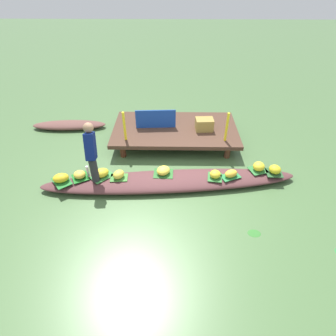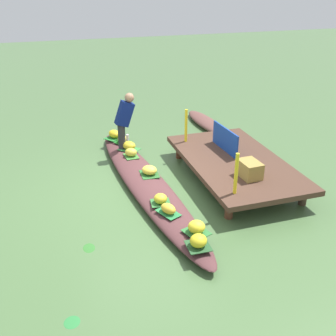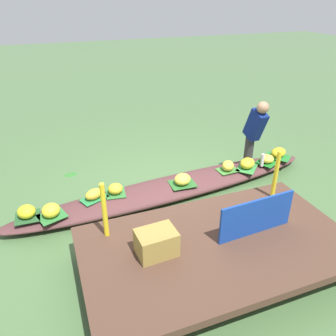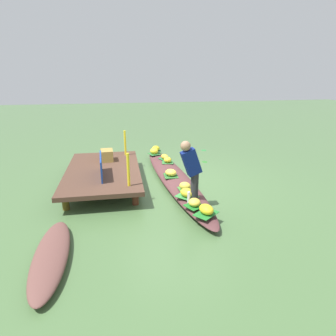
{
  "view_description": "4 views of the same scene",
  "coord_description": "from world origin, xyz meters",
  "px_view_note": "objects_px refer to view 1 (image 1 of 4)",
  "views": [
    {
      "loc": [
        0.04,
        -4.44,
        3.92
      ],
      "look_at": [
        -0.04,
        0.22,
        0.3
      ],
      "focal_mm": 29.12,
      "sensor_mm": 36.0,
      "label": 1
    },
    {
      "loc": [
        6.51,
        -1.62,
        3.7
      ],
      "look_at": [
        -0.0,
        0.44,
        0.37
      ],
      "focal_mm": 42.65,
      "sensor_mm": 36.0,
      "label": 2
    },
    {
      "loc": [
        1.76,
        4.44,
        3.04
      ],
      "look_at": [
        0.11,
        0.1,
        0.57
      ],
      "focal_mm": 35.66,
      "sensor_mm": 36.0,
      "label": 3
    },
    {
      "loc": [
        -6.8,
        1.32,
        2.73
      ],
      "look_at": [
        -0.05,
        0.17,
        0.41
      ],
      "focal_mm": 30.5,
      "sensor_mm": 36.0,
      "label": 4
    }
  ],
  "objects_px": {
    "banana_bunch_6": "(259,166)",
    "banana_bunch_1": "(119,174)",
    "water_bottle": "(88,171)",
    "market_banner": "(156,119)",
    "produce_crate": "(204,124)",
    "vendor_boat": "(170,181)",
    "moored_boat": "(69,125)",
    "banana_bunch_2": "(101,173)",
    "banana_bunch_4": "(215,174)",
    "vendor_person": "(91,150)",
    "banana_bunch_0": "(275,169)",
    "banana_bunch_3": "(61,178)",
    "banana_bunch_5": "(163,170)",
    "banana_bunch_8": "(231,174)",
    "banana_bunch_7": "(80,174)"
  },
  "relations": [
    {
      "from": "banana_bunch_2",
      "to": "banana_bunch_6",
      "type": "xyz_separation_m",
      "value": [
        3.38,
        0.28,
        0.01
      ]
    },
    {
      "from": "banana_bunch_6",
      "to": "banana_bunch_8",
      "type": "height_order",
      "value": "banana_bunch_6"
    },
    {
      "from": "banana_bunch_3",
      "to": "banana_bunch_8",
      "type": "bearing_deg",
      "value": 3.48
    },
    {
      "from": "banana_bunch_8",
      "to": "vendor_person",
      "type": "height_order",
      "value": "vendor_person"
    },
    {
      "from": "banana_bunch_0",
      "to": "vendor_person",
      "type": "bearing_deg",
      "value": -176.52
    },
    {
      "from": "banana_bunch_1",
      "to": "market_banner",
      "type": "height_order",
      "value": "market_banner"
    },
    {
      "from": "banana_bunch_4",
      "to": "vendor_person",
      "type": "relative_size",
      "value": 0.19
    },
    {
      "from": "banana_bunch_4",
      "to": "market_banner",
      "type": "xyz_separation_m",
      "value": [
        -1.34,
        1.78,
        0.34
      ]
    },
    {
      "from": "banana_bunch_8",
      "to": "banana_bunch_4",
      "type": "bearing_deg",
      "value": -174.74
    },
    {
      "from": "banana_bunch_8",
      "to": "banana_bunch_3",
      "type": "bearing_deg",
      "value": -176.52
    },
    {
      "from": "moored_boat",
      "to": "water_bottle",
      "type": "bearing_deg",
      "value": -66.58
    },
    {
      "from": "moored_boat",
      "to": "banana_bunch_3",
      "type": "bearing_deg",
      "value": -78.34
    },
    {
      "from": "banana_bunch_7",
      "to": "produce_crate",
      "type": "relative_size",
      "value": 0.56
    },
    {
      "from": "banana_bunch_3",
      "to": "banana_bunch_5",
      "type": "relative_size",
      "value": 1.07
    },
    {
      "from": "water_bottle",
      "to": "produce_crate",
      "type": "relative_size",
      "value": 0.54
    },
    {
      "from": "market_banner",
      "to": "produce_crate",
      "type": "relative_size",
      "value": 2.32
    },
    {
      "from": "banana_bunch_8",
      "to": "water_bottle",
      "type": "distance_m",
      "value": 3.03
    },
    {
      "from": "vendor_person",
      "to": "banana_bunch_6",
      "type": "bearing_deg",
      "value": 5.37
    },
    {
      "from": "vendor_boat",
      "to": "produce_crate",
      "type": "distance_m",
      "value": 1.96
    },
    {
      "from": "banana_bunch_3",
      "to": "banana_bunch_2",
      "type": "bearing_deg",
      "value": 12.51
    },
    {
      "from": "banana_bunch_7",
      "to": "market_banner",
      "type": "bearing_deg",
      "value": 50.45
    },
    {
      "from": "banana_bunch_3",
      "to": "water_bottle",
      "type": "height_order",
      "value": "water_bottle"
    },
    {
      "from": "banana_bunch_4",
      "to": "banana_bunch_2",
      "type": "bearing_deg",
      "value": -179.85
    },
    {
      "from": "banana_bunch_1",
      "to": "banana_bunch_7",
      "type": "xyz_separation_m",
      "value": [
        -0.82,
        -0.0,
        -0.01
      ]
    },
    {
      "from": "banana_bunch_0",
      "to": "banana_bunch_4",
      "type": "height_order",
      "value": "banana_bunch_0"
    },
    {
      "from": "banana_bunch_6",
      "to": "vendor_person",
      "type": "relative_size",
      "value": 0.21
    },
    {
      "from": "banana_bunch_0",
      "to": "banana_bunch_2",
      "type": "xyz_separation_m",
      "value": [
        -3.7,
        -0.18,
        -0.0
      ]
    },
    {
      "from": "banana_bunch_6",
      "to": "vendor_boat",
      "type": "bearing_deg",
      "value": -171.87
    },
    {
      "from": "banana_bunch_2",
      "to": "banana_bunch_4",
      "type": "distance_m",
      "value": 2.4
    },
    {
      "from": "banana_bunch_0",
      "to": "banana_bunch_3",
      "type": "distance_m",
      "value": 4.51
    },
    {
      "from": "banana_bunch_3",
      "to": "water_bottle",
      "type": "xyz_separation_m",
      "value": [
        0.51,
        0.21,
        0.03
      ]
    },
    {
      "from": "moored_boat",
      "to": "banana_bunch_0",
      "type": "bearing_deg",
      "value": -26.32
    },
    {
      "from": "moored_boat",
      "to": "market_banner",
      "type": "relative_size",
      "value": 2.03
    },
    {
      "from": "vendor_boat",
      "to": "moored_boat",
      "type": "height_order",
      "value": "vendor_boat"
    },
    {
      "from": "banana_bunch_3",
      "to": "market_banner",
      "type": "distance_m",
      "value": 2.73
    },
    {
      "from": "water_bottle",
      "to": "market_banner",
      "type": "distance_m",
      "value": 2.24
    },
    {
      "from": "vendor_boat",
      "to": "banana_bunch_8",
      "type": "distance_m",
      "value": 1.31
    },
    {
      "from": "banana_bunch_4",
      "to": "banana_bunch_5",
      "type": "distance_m",
      "value": 1.1
    },
    {
      "from": "banana_bunch_2",
      "to": "banana_bunch_6",
      "type": "bearing_deg",
      "value": 4.66
    },
    {
      "from": "banana_bunch_6",
      "to": "produce_crate",
      "type": "xyz_separation_m",
      "value": [
        -1.08,
        1.43,
        0.24
      ]
    },
    {
      "from": "banana_bunch_5",
      "to": "market_banner",
      "type": "relative_size",
      "value": 0.29
    },
    {
      "from": "vendor_boat",
      "to": "banana_bunch_2",
      "type": "xyz_separation_m",
      "value": [
        -1.44,
        0.0,
        0.21
      ]
    },
    {
      "from": "banana_bunch_2",
      "to": "banana_bunch_4",
      "type": "xyz_separation_m",
      "value": [
        2.4,
        0.01,
        -0.01
      ]
    },
    {
      "from": "banana_bunch_3",
      "to": "banana_bunch_5",
      "type": "xyz_separation_m",
      "value": [
        2.11,
        0.29,
        -0.0
      ]
    },
    {
      "from": "moored_boat",
      "to": "banana_bunch_5",
      "type": "height_order",
      "value": "banana_bunch_5"
    },
    {
      "from": "banana_bunch_5",
      "to": "produce_crate",
      "type": "distance_m",
      "value": 1.89
    },
    {
      "from": "banana_bunch_4",
      "to": "water_bottle",
      "type": "relative_size",
      "value": 0.96
    },
    {
      "from": "banana_bunch_4",
      "to": "banana_bunch_1",
      "type": "bearing_deg",
      "value": -178.64
    },
    {
      "from": "banana_bunch_2",
      "to": "vendor_person",
      "type": "xyz_separation_m",
      "value": [
        -0.1,
        -0.05,
        0.6
      ]
    },
    {
      "from": "banana_bunch_6",
      "to": "banana_bunch_1",
      "type": "bearing_deg",
      "value": -173.97
    }
  ]
}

